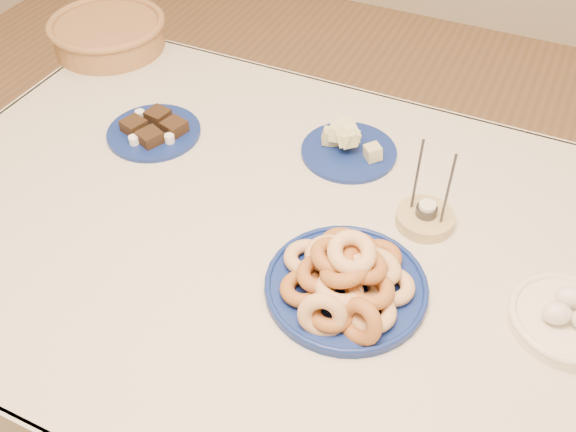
# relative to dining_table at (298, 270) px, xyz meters

# --- Properties ---
(ground) EXTENTS (5.00, 5.00, 0.00)m
(ground) POSITION_rel_dining_table_xyz_m (0.00, 0.00, -0.64)
(ground) COLOR #87613F
(ground) RESTS_ON ground
(dining_table) EXTENTS (1.71, 1.11, 0.75)m
(dining_table) POSITION_rel_dining_table_xyz_m (0.00, 0.00, 0.00)
(dining_table) COLOR brown
(dining_table) RESTS_ON ground
(donut_platter) EXTENTS (0.33, 0.33, 0.14)m
(donut_platter) POSITION_rel_dining_table_xyz_m (0.14, -0.10, 0.14)
(donut_platter) COLOR navy
(donut_platter) RESTS_ON dining_table
(melon_plate) EXTENTS (0.24, 0.24, 0.08)m
(melon_plate) POSITION_rel_dining_table_xyz_m (-0.01, 0.29, 0.13)
(melon_plate) COLOR navy
(melon_plate) RESTS_ON dining_table
(brownie_plate) EXTENTS (0.26, 0.26, 0.04)m
(brownie_plate) POSITION_rel_dining_table_xyz_m (-0.45, 0.16, 0.12)
(brownie_plate) COLOR navy
(brownie_plate) RESTS_ON dining_table
(wicker_basket) EXTENTS (0.37, 0.37, 0.09)m
(wicker_basket) POSITION_rel_dining_table_xyz_m (-0.79, 0.45, 0.15)
(wicker_basket) COLOR brown
(wicker_basket) RESTS_ON dining_table
(candle_holder) EXTENTS (0.14, 0.14, 0.20)m
(candle_holder) POSITION_rel_dining_table_xyz_m (0.22, 0.14, 0.12)
(candle_holder) COLOR tan
(candle_holder) RESTS_ON dining_table
(egg_bowl) EXTENTS (0.26, 0.26, 0.07)m
(egg_bowl) POSITION_rel_dining_table_xyz_m (0.51, -0.00, 0.13)
(egg_bowl) COLOR #EEE3CE
(egg_bowl) RESTS_ON dining_table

